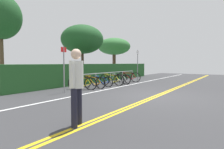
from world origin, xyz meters
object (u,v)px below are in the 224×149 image
object	(u,v)px
bicycle_6	(129,77)
bicycle_3	(112,80)
bicycle_1	(93,82)
pedestrian	(76,82)
bicycle_4	(119,79)
sign_post_far	(138,62)
sign_post_near	(64,65)
tree_near_left	(0,17)
tree_mid	(82,40)
bicycle_5	(123,78)
tree_far_right	(114,47)
bike_rack	(111,75)
bicycle_2	(102,81)
bicycle_0	(82,83)

from	to	relation	value
bicycle_6	bicycle_3	bearing A→B (deg)	-176.93
bicycle_1	bicycle_6	world-z (taller)	bicycle_6
pedestrian	bicycle_4	bearing A→B (deg)	25.59
pedestrian	sign_post_far	size ratio (longest dim) A/B	0.71
bicycle_1	bicycle_6	xyz separation A→B (m)	(4.28, 0.02, 0.03)
sign_post_near	sign_post_far	size ratio (longest dim) A/B	0.91
tree_near_left	tree_mid	distance (m)	5.70
pedestrian	sign_post_near	distance (m)	5.08
bicycle_1	bicycle_4	distance (m)	2.62
bicycle_3	bicycle_5	distance (m)	1.73
bicycle_3	tree_mid	distance (m)	4.49
bicycle_4	tree_far_right	size ratio (longest dim) A/B	0.43
bicycle_1	sign_post_near	bearing A→B (deg)	177.81
tree_mid	tree_far_right	bearing A→B (deg)	10.46
bike_rack	tree_near_left	bearing A→B (deg)	138.35
bicycle_4	bicycle_3	bearing A→B (deg)	179.03
bicycle_2	tree_far_right	world-z (taller)	tree_far_right
bicycle_0	bicycle_4	xyz separation A→B (m)	(3.46, -0.21, -0.01)
sign_post_far	tree_near_left	distance (m)	9.89
bicycle_1	tree_near_left	size ratio (longest dim) A/B	0.33
bicycle_3	sign_post_far	size ratio (longest dim) A/B	0.73
bicycle_1	tree_far_right	bearing A→B (deg)	26.45
bicycle_2	tree_mid	xyz separation A→B (m)	(1.69, 3.17, 2.97)
bicycle_0	tree_mid	world-z (taller)	tree_mid
sign_post_near	tree_near_left	world-z (taller)	tree_near_left
sign_post_far	pedestrian	bearing A→B (deg)	-160.65
tree_near_left	bicycle_3	bearing A→B (deg)	-42.38
bicycle_2	tree_near_left	xyz separation A→B (m)	(-3.87, 4.21, 3.71)
tree_far_right	pedestrian	bearing A→B (deg)	-149.50
pedestrian	tree_near_left	xyz separation A→B (m)	(2.22, 8.14, 3.00)
sign_post_far	tree_mid	world-z (taller)	tree_mid
bicycle_5	pedestrian	xyz separation A→B (m)	(-8.71, -3.96, 0.71)
tree_far_right	tree_mid	bearing A→B (deg)	-169.54
bike_rack	bicycle_5	world-z (taller)	bike_rack
bicycle_5	tree_mid	distance (m)	4.42
bike_rack	tree_far_right	distance (m)	8.67
bicycle_0	bicycle_6	world-z (taller)	bicycle_6
tree_near_left	pedestrian	bearing A→B (deg)	-105.24
sign_post_far	tree_far_right	xyz separation A→B (m)	(3.31, 4.49, 1.74)
bike_rack	bicycle_0	world-z (taller)	bike_rack
bicycle_4	bicycle_5	bearing A→B (deg)	12.71
bicycle_1	sign_post_near	distance (m)	2.36
bicycle_2	pedestrian	size ratio (longest dim) A/B	0.92
bicycle_1	sign_post_far	distance (m)	5.58
bicycle_0	bicycle_4	size ratio (longest dim) A/B	0.92
pedestrian	sign_post_far	distance (m)	11.36
bicycle_1	bicycle_2	world-z (taller)	bicycle_1
bicycle_6	sign_post_near	world-z (taller)	sign_post_near
pedestrian	bicycle_5	bearing A→B (deg)	24.44
bike_rack	sign_post_far	xyz separation A→B (m)	(3.71, -0.12, 0.86)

